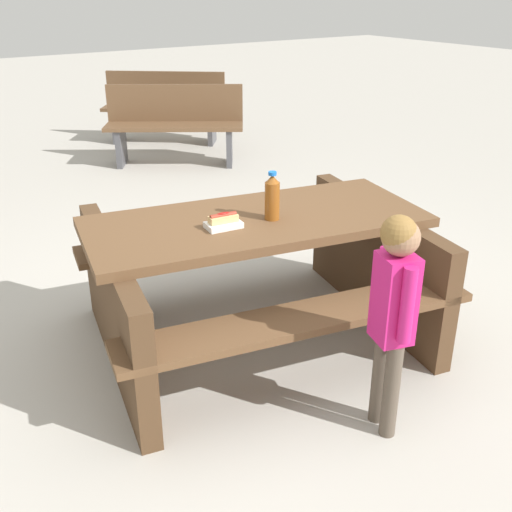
# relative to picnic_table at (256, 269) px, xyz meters

# --- Properties ---
(ground_plane) EXTENTS (30.00, 30.00, 0.00)m
(ground_plane) POSITION_rel_picnic_table_xyz_m (0.00, 0.00, -0.44)
(ground_plane) COLOR #B7B2A8
(ground_plane) RESTS_ON ground
(picnic_table) EXTENTS (2.04, 1.73, 0.75)m
(picnic_table) POSITION_rel_picnic_table_xyz_m (0.00, 0.00, 0.00)
(picnic_table) COLOR brown
(picnic_table) RESTS_ON ground
(soda_bottle) EXTENTS (0.08, 0.08, 0.26)m
(soda_bottle) POSITION_rel_picnic_table_xyz_m (-0.06, 0.07, 0.43)
(soda_bottle) COLOR brown
(soda_bottle) RESTS_ON picnic_table
(hotdog_tray) EXTENTS (0.19, 0.13, 0.08)m
(hotdog_tray) POSITION_rel_picnic_table_xyz_m (0.22, 0.03, 0.34)
(hotdog_tray) COLOR white
(hotdog_tray) RESTS_ON picnic_table
(child_in_coat) EXTENTS (0.19, 0.25, 1.05)m
(child_in_coat) POSITION_rel_picnic_table_xyz_m (-0.06, 0.96, 0.23)
(child_in_coat) COLOR brown
(child_in_coat) RESTS_ON ground
(park_bench_near) EXTENTS (1.48, 1.15, 0.85)m
(park_bench_near) POSITION_rel_picnic_table_xyz_m (-1.31, -3.58, 0.00)
(park_bench_near) COLOR brown
(park_bench_near) RESTS_ON ground
(park_bench_mid) EXTENTS (1.42, 1.24, 0.85)m
(park_bench_mid) POSITION_rel_picnic_table_xyz_m (-1.67, -4.57, 0.00)
(park_bench_mid) COLOR brown
(park_bench_mid) RESTS_ON ground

